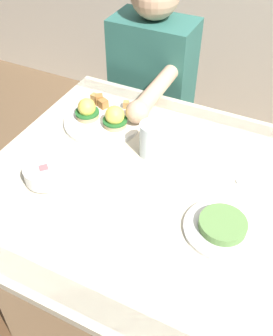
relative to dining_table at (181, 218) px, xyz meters
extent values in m
plane|color=brown|center=(0.00, 0.00, -0.63)|extent=(6.00, 6.00, 0.00)
cube|color=beige|center=(0.00, 0.00, 0.09)|extent=(1.20, 0.90, 0.03)
cube|color=#B23838|center=(0.00, -0.40, 0.10)|extent=(1.20, 0.06, 0.00)
cube|color=#B23838|center=(0.00, 0.40, 0.10)|extent=(1.20, 0.06, 0.00)
cube|color=brown|center=(-0.55, 0.40, -0.28)|extent=(0.06, 0.06, 0.71)
cylinder|color=white|center=(-0.38, 0.19, 0.11)|extent=(0.27, 0.27, 0.01)
cylinder|color=tan|center=(-0.43, 0.18, 0.13)|extent=(0.08, 0.08, 0.02)
cylinder|color=#236028|center=(-0.43, 0.18, 0.14)|extent=(0.08, 0.08, 0.01)
sphere|color=#F7DB56|center=(-0.43, 0.18, 0.16)|extent=(0.06, 0.06, 0.06)
cylinder|color=tan|center=(-0.32, 0.18, 0.13)|extent=(0.08, 0.08, 0.02)
cylinder|color=#236028|center=(-0.32, 0.18, 0.14)|extent=(0.08, 0.08, 0.01)
sphere|color=#F7DB56|center=(-0.32, 0.18, 0.16)|extent=(0.07, 0.07, 0.07)
cube|color=#AD7038|center=(-0.41, 0.26, 0.14)|extent=(0.04, 0.04, 0.03)
cube|color=tan|center=(-0.46, 0.28, 0.14)|extent=(0.02, 0.02, 0.04)
cube|color=#AD7038|center=(-0.44, 0.28, 0.14)|extent=(0.04, 0.04, 0.04)
cube|color=tan|center=(-0.34, 0.30, 0.13)|extent=(0.03, 0.03, 0.03)
cylinder|color=white|center=(-0.38, -0.13, 0.11)|extent=(0.10, 0.10, 0.01)
cylinder|color=white|center=(-0.38, -0.13, 0.14)|extent=(0.12, 0.12, 0.04)
cube|color=#F4DB66|center=(-0.38, -0.11, 0.14)|extent=(0.04, 0.04, 0.03)
cube|color=#EA6B70|center=(-0.38, -0.12, 0.14)|extent=(0.03, 0.03, 0.02)
cube|color=#EA6B70|center=(-0.38, -0.14, 0.14)|extent=(0.03, 0.03, 0.03)
cube|color=#EA6B70|center=(-0.38, -0.13, 0.15)|extent=(0.04, 0.04, 0.03)
cube|color=silver|center=(0.18, 0.14, 0.11)|extent=(0.11, 0.06, 0.00)
cylinder|color=silver|center=(-0.16, 0.12, 0.16)|extent=(0.08, 0.08, 0.12)
cylinder|color=silver|center=(-0.16, 0.12, 0.14)|extent=(0.07, 0.07, 0.07)
cylinder|color=white|center=(0.13, -0.08, 0.11)|extent=(0.20, 0.20, 0.01)
cylinder|color=#66934C|center=(0.13, -0.08, 0.13)|extent=(0.12, 0.12, 0.02)
cylinder|color=#33333D|center=(-0.47, 0.53, -0.41)|extent=(0.11, 0.11, 0.45)
cylinder|color=#33333D|center=(-0.29, 0.53, -0.41)|extent=(0.11, 0.11, 0.45)
cube|color=#2D665B|center=(-0.38, 0.63, 0.07)|extent=(0.34, 0.20, 0.50)
cylinder|color=#DBAD89|center=(-0.26, 0.38, 0.17)|extent=(0.06, 0.30, 0.06)
sphere|color=#DBAD89|center=(-0.26, 0.23, 0.17)|extent=(0.08, 0.08, 0.08)
camera|label=1|loc=(0.20, -0.71, 0.89)|focal=40.14mm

